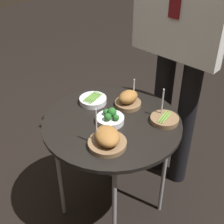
% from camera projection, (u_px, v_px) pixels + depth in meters
% --- Properties ---
extents(ground_plane, '(8.00, 8.00, 0.00)m').
position_uv_depth(ground_plane, '(112.00, 210.00, 1.77)').
color(ground_plane, black).
extents(serving_cart, '(0.63, 0.63, 0.63)m').
position_uv_depth(serving_cart, '(112.00, 129.00, 1.44)').
color(serving_cart, black).
rests_on(serving_cart, ground_plane).
extents(bowl_broccoli_front_center, '(0.13, 0.13, 0.07)m').
position_uv_depth(bowl_broccoli_front_center, '(111.00, 118.00, 1.39)').
color(bowl_broccoli_front_center, silver).
rests_on(bowl_broccoli_front_center, serving_cart).
extents(bowl_roast_mid_left, '(0.13, 0.13, 0.13)m').
position_uv_depth(bowl_roast_mid_left, '(128.00, 100.00, 1.50)').
color(bowl_roast_mid_left, brown).
rests_on(bowl_roast_mid_left, serving_cart).
extents(bowl_asparagus_back_right, '(0.13, 0.13, 0.15)m').
position_uv_depth(bowl_asparagus_back_right, '(164.00, 119.00, 1.40)').
color(bowl_asparagus_back_right, brown).
rests_on(bowl_asparagus_back_right, serving_cart).
extents(bowl_roast_mid_right, '(0.16, 0.16, 0.17)m').
position_uv_depth(bowl_roast_mid_right, '(107.00, 139.00, 1.25)').
color(bowl_roast_mid_right, brown).
rests_on(bowl_roast_mid_right, serving_cart).
extents(bowl_asparagus_back_left, '(0.13, 0.13, 0.04)m').
position_uv_depth(bowl_asparagus_back_left, '(93.00, 100.00, 1.53)').
color(bowl_asparagus_back_left, silver).
rests_on(bowl_asparagus_back_left, serving_cart).
extents(waiter_figure, '(0.61, 0.23, 1.66)m').
position_uv_depth(waiter_figure, '(188.00, 5.00, 1.43)').
color(waiter_figure, black).
rests_on(waiter_figure, ground_plane).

